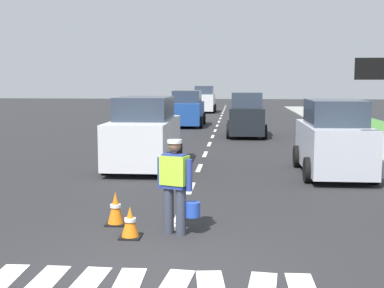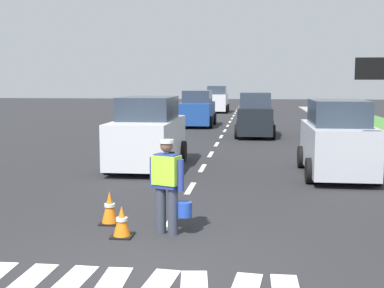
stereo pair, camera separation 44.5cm
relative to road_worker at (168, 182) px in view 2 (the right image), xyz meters
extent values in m
plane|color=#28282B|center=(-0.09, 19.14, -0.93)|extent=(96.00, 96.00, 0.00)
cube|color=silver|center=(-0.09, 0.84, -0.93)|extent=(0.14, 1.40, 0.01)
cube|color=silver|center=(-0.09, 3.84, -0.93)|extent=(0.14, 1.40, 0.01)
cube|color=silver|center=(-0.09, 6.84, -0.93)|extent=(0.14, 1.40, 0.01)
cube|color=silver|center=(-0.09, 9.84, -0.93)|extent=(0.14, 1.40, 0.01)
cube|color=silver|center=(-0.09, 12.84, -0.93)|extent=(0.14, 1.40, 0.01)
cube|color=silver|center=(-0.09, 15.84, -0.93)|extent=(0.14, 1.40, 0.01)
cube|color=silver|center=(-0.09, 18.84, -0.93)|extent=(0.14, 1.40, 0.01)
cube|color=silver|center=(-0.09, 21.84, -0.93)|extent=(0.14, 1.40, 0.01)
cube|color=silver|center=(-0.09, 24.84, -0.93)|extent=(0.14, 1.40, 0.01)
cube|color=silver|center=(-0.09, 27.84, -0.93)|extent=(0.14, 1.40, 0.01)
cube|color=silver|center=(-0.09, 30.84, -0.93)|extent=(0.14, 1.40, 0.01)
cube|color=silver|center=(-0.09, 33.84, -0.93)|extent=(0.14, 1.40, 0.01)
cube|color=silver|center=(-0.09, 36.84, -0.93)|extent=(0.14, 1.40, 0.01)
cube|color=silver|center=(-0.09, 39.84, -0.93)|extent=(0.14, 1.40, 0.01)
cube|color=silver|center=(-0.09, 42.84, -0.93)|extent=(0.14, 1.40, 0.01)
cube|color=silver|center=(-0.09, 45.84, -0.93)|extent=(0.14, 1.40, 0.01)
cylinder|color=#383D4C|center=(-0.14, 0.04, -0.52)|extent=(0.18, 0.18, 0.82)
cylinder|color=#383D4C|center=(0.09, -0.04, -0.52)|extent=(0.18, 0.18, 0.82)
cube|color=navy|center=(-0.03, 0.00, 0.19)|extent=(0.46, 0.36, 0.60)
cube|color=#A5EA33|center=(-0.03, 0.00, 0.21)|extent=(0.53, 0.42, 0.51)
cylinder|color=navy|center=(-0.29, 0.10, 0.14)|extent=(0.11, 0.11, 0.55)
cylinder|color=navy|center=(0.24, -0.10, 0.14)|extent=(0.11, 0.11, 0.55)
sphere|color=brown|center=(-0.03, 0.00, 0.63)|extent=(0.22, 0.22, 0.22)
cylinder|color=silver|center=(-0.03, 0.00, 0.71)|extent=(0.26, 0.26, 0.06)
cylinder|color=#2347B7|center=(0.29, -0.01, -0.48)|extent=(0.26, 0.26, 0.26)
cube|color=white|center=(4.31, 3.45, 2.02)|extent=(1.10, 0.05, 0.44)
cube|color=black|center=(4.31, 3.44, 2.02)|extent=(1.16, 0.04, 0.50)
cube|color=black|center=(-0.76, -0.29, -0.92)|extent=(0.36, 0.36, 0.03)
cone|color=orange|center=(-0.76, -0.29, -0.64)|extent=(0.30, 0.30, 0.52)
cylinder|color=white|center=(-0.76, -0.29, -0.62)|extent=(0.20, 0.20, 0.06)
cube|color=black|center=(-1.20, 0.49, -0.92)|extent=(0.36, 0.36, 0.03)
cone|color=orange|center=(-1.20, 0.49, -0.60)|extent=(0.30, 0.30, 0.60)
cylinder|color=white|center=(-1.20, 0.49, -0.57)|extent=(0.20, 0.20, 0.06)
cube|color=black|center=(1.52, 16.17, -0.13)|extent=(1.60, 3.83, 1.24)
cube|color=#2D3847|center=(1.52, 16.07, 0.84)|extent=(1.41, 2.11, 0.70)
cylinder|color=black|center=(0.70, 17.36, -0.59)|extent=(0.22, 0.68, 0.68)
cylinder|color=black|center=(2.34, 17.36, -0.59)|extent=(0.22, 0.68, 0.68)
cylinder|color=black|center=(0.70, 14.98, -0.59)|extent=(0.22, 0.68, 0.68)
cylinder|color=black|center=(2.34, 14.98, -0.59)|extent=(0.22, 0.68, 0.68)
cube|color=silver|center=(3.79, 6.08, -0.12)|extent=(1.65, 3.99, 1.27)
cube|color=#2D3847|center=(3.79, 5.98, 0.87)|extent=(1.46, 2.19, 0.70)
cylinder|color=black|center=(2.95, 7.31, -0.59)|extent=(0.22, 0.68, 0.68)
cylinder|color=black|center=(4.64, 7.31, -0.59)|extent=(0.22, 0.68, 0.68)
cylinder|color=black|center=(2.95, 4.84, -0.59)|extent=(0.22, 0.68, 0.68)
cylinder|color=black|center=(4.64, 4.84, -0.59)|extent=(0.22, 0.68, 0.68)
cube|color=silver|center=(-1.68, 34.84, -0.07)|extent=(1.70, 3.89, 1.36)
cube|color=#2D3847|center=(-1.68, 34.94, 0.96)|extent=(1.49, 2.14, 0.70)
cylinder|color=black|center=(-0.81, 33.63, -0.59)|extent=(0.22, 0.68, 0.68)
cylinder|color=black|center=(-2.55, 33.63, -0.59)|extent=(0.22, 0.68, 0.68)
cylinder|color=black|center=(-0.81, 36.05, -0.59)|extent=(0.22, 0.68, 0.68)
cylinder|color=black|center=(-2.55, 36.05, -0.59)|extent=(0.22, 0.68, 0.68)
cube|color=#1E4799|center=(-1.86, 21.43, -0.14)|extent=(1.77, 4.20, 1.22)
cube|color=#2D3847|center=(-1.86, 21.53, 0.82)|extent=(1.56, 2.31, 0.70)
cylinder|color=black|center=(-0.95, 20.12, -0.59)|extent=(0.22, 0.68, 0.68)
cylinder|color=black|center=(-2.77, 20.12, -0.59)|extent=(0.22, 0.68, 0.68)
cylinder|color=black|center=(-0.95, 22.73, -0.59)|extent=(0.22, 0.68, 0.68)
cylinder|color=black|center=(-2.77, 22.73, -0.59)|extent=(0.22, 0.68, 0.68)
cube|color=silver|center=(-1.80, 6.87, -0.10)|extent=(1.77, 4.30, 1.30)
cube|color=#2D3847|center=(-1.80, 6.98, 0.90)|extent=(1.56, 2.36, 0.70)
cylinder|color=black|center=(-0.89, 5.54, -0.59)|extent=(0.22, 0.68, 0.68)
cylinder|color=black|center=(-2.70, 5.54, -0.59)|extent=(0.22, 0.68, 0.68)
cylinder|color=black|center=(-0.89, 8.20, -0.59)|extent=(0.22, 0.68, 0.68)
cylinder|color=black|center=(-2.70, 8.20, -0.59)|extent=(0.22, 0.68, 0.68)
camera|label=1|loc=(1.03, -8.70, 1.75)|focal=47.96mm
camera|label=2|loc=(1.47, -8.66, 1.75)|focal=47.96mm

